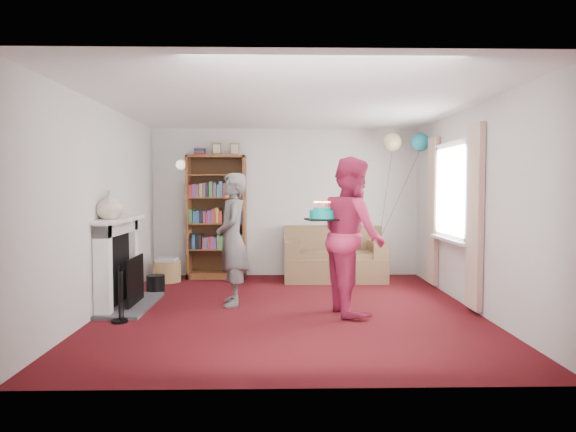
{
  "coord_description": "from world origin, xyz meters",
  "views": [
    {
      "loc": [
        -0.15,
        -6.24,
        1.49
      ],
      "look_at": [
        -0.0,
        0.6,
        1.12
      ],
      "focal_mm": 32.0,
      "sensor_mm": 36.0,
      "label": 1
    }
  ],
  "objects_px": {
    "bookcase": "(217,218)",
    "person_magenta": "(352,235)",
    "sofa": "(334,260)",
    "birthday_cake": "(322,214)",
    "person_striped": "(232,239)"
  },
  "relations": [
    {
      "from": "bookcase",
      "to": "sofa",
      "type": "height_order",
      "value": "bookcase"
    },
    {
      "from": "sofa",
      "to": "person_magenta",
      "type": "bearing_deg",
      "value": -89.9
    },
    {
      "from": "person_magenta",
      "to": "bookcase",
      "type": "bearing_deg",
      "value": 27.04
    },
    {
      "from": "person_magenta",
      "to": "sofa",
      "type": "bearing_deg",
      "value": -11.23
    },
    {
      "from": "person_striped",
      "to": "bookcase",
      "type": "bearing_deg",
      "value": -175.92
    },
    {
      "from": "sofa",
      "to": "person_magenta",
      "type": "xyz_separation_m",
      "value": [
        -0.03,
        -2.24,
        0.61
      ]
    },
    {
      "from": "bookcase",
      "to": "birthday_cake",
      "type": "relative_size",
      "value": 6.25
    },
    {
      "from": "person_striped",
      "to": "person_magenta",
      "type": "height_order",
      "value": "person_magenta"
    },
    {
      "from": "sofa",
      "to": "birthday_cake",
      "type": "bearing_deg",
      "value": -98.88
    },
    {
      "from": "bookcase",
      "to": "sofa",
      "type": "bearing_deg",
      "value": -6.97
    },
    {
      "from": "person_striped",
      "to": "birthday_cake",
      "type": "xyz_separation_m",
      "value": [
        1.1,
        -0.51,
        0.34
      ]
    },
    {
      "from": "bookcase",
      "to": "person_magenta",
      "type": "xyz_separation_m",
      "value": [
        1.9,
        -2.48,
        -0.06
      ]
    },
    {
      "from": "bookcase",
      "to": "person_magenta",
      "type": "distance_m",
      "value": 3.12
    },
    {
      "from": "person_striped",
      "to": "person_magenta",
      "type": "distance_m",
      "value": 1.54
    },
    {
      "from": "sofa",
      "to": "bookcase",
      "type": "bearing_deg",
      "value": 173.95
    }
  ]
}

